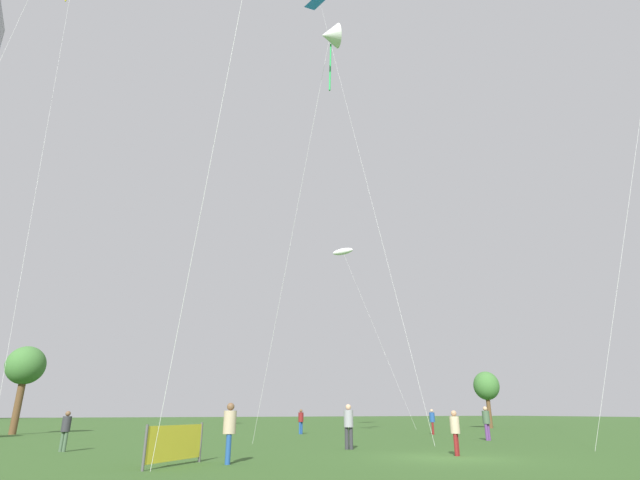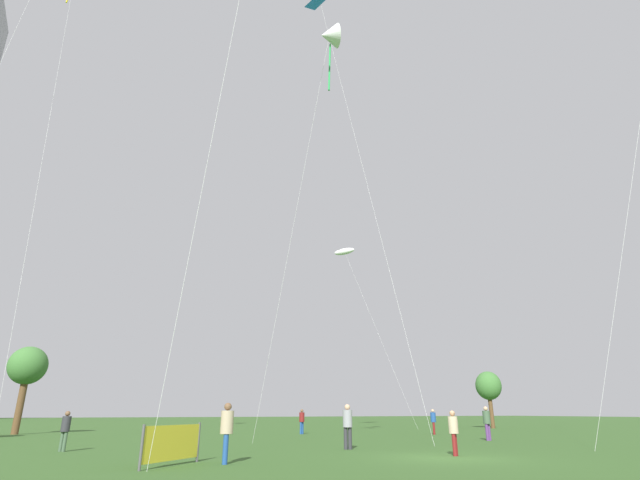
% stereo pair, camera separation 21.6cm
% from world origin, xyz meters
% --- Properties ---
extents(ground, '(280.00, 280.00, 0.00)m').
position_xyz_m(ground, '(0.00, 0.00, 0.00)').
color(ground, '#335623').
extents(person_standing_0, '(0.41, 0.41, 1.85)m').
position_xyz_m(person_standing_0, '(-1.36, 5.02, 1.07)').
color(person_standing_0, '#2D2D33').
rests_on(person_standing_0, ground).
extents(person_standing_1, '(0.35, 0.35, 1.58)m').
position_xyz_m(person_standing_1, '(0.80, 0.53, 0.92)').
color(person_standing_1, maroon).
rests_on(person_standing_1, ground).
extents(person_standing_2, '(0.41, 0.41, 1.83)m').
position_xyz_m(person_standing_2, '(8.99, 7.85, 1.06)').
color(person_standing_2, '#593372').
rests_on(person_standing_2, ground).
extents(person_standing_3, '(0.38, 0.38, 1.71)m').
position_xyz_m(person_standing_3, '(10.76, 15.32, 0.99)').
color(person_standing_3, maroon).
rests_on(person_standing_3, ground).
extents(person_standing_4, '(0.40, 0.40, 1.81)m').
position_xyz_m(person_standing_4, '(-7.68, 1.07, 1.05)').
color(person_standing_4, '#1E478C').
rests_on(person_standing_4, ground).
extents(person_standing_5, '(0.38, 0.38, 1.71)m').
position_xyz_m(person_standing_5, '(2.42, 19.87, 0.99)').
color(person_standing_5, '#1E478C').
rests_on(person_standing_5, ground).
extents(person_standing_6, '(0.35, 0.35, 1.57)m').
position_xyz_m(person_standing_6, '(-12.61, 8.68, 0.91)').
color(person_standing_6, '#3F593F').
rests_on(person_standing_6, ground).
extents(kite_flying_0, '(5.29, 7.16, 18.85)m').
position_xyz_m(kite_flying_0, '(11.62, 30.65, 18.43)').
color(kite_flying_0, silver).
rests_on(kite_flying_0, ground).
extents(kite_flying_3, '(3.25, 9.59, 35.51)m').
position_xyz_m(kite_flying_3, '(1.12, 13.74, 34.31)').
color(kite_flying_3, silver).
rests_on(kite_flying_3, ground).
extents(kite_flying_5, '(3.12, 5.55, 23.96)m').
position_xyz_m(kite_flying_5, '(-1.60, 6.09, 23.10)').
color(kite_flying_5, silver).
rests_on(kite_flying_5, ground).
extents(park_tree_1, '(2.52, 2.52, 5.38)m').
position_xyz_m(park_tree_1, '(24.27, 24.18, 3.93)').
color(park_tree_1, brown).
rests_on(park_tree_1, ground).
extents(park_tree_2, '(2.72, 2.72, 6.18)m').
position_xyz_m(park_tree_2, '(-16.61, 27.58, 4.68)').
color(park_tree_2, brown).
rests_on(park_tree_2, ground).
extents(event_banner, '(2.01, 2.06, 1.20)m').
position_xyz_m(event_banner, '(-9.30, 1.20, 0.64)').
color(event_banner, '#4C4C4C').
rests_on(event_banner, ground).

